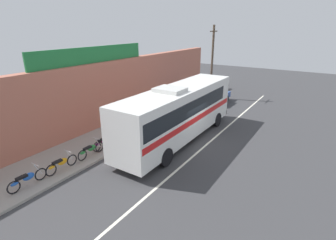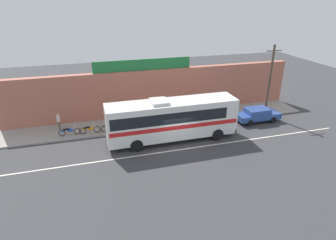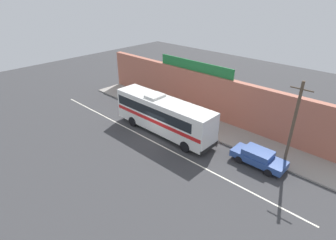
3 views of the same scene
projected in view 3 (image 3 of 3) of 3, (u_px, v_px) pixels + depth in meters
name	position (u px, v px, depth m)	size (l,w,h in m)	color
ground_plane	(157.00, 137.00, 25.98)	(70.00, 70.00, 0.00)	#3A3A3D
sidewalk_slab	(190.00, 119.00, 29.33)	(30.00, 3.60, 0.14)	gray
storefront_facade	(203.00, 94.00, 29.66)	(30.00, 0.70, 4.80)	#B26651
storefront_billboard	(195.00, 66.00, 29.12)	(9.76, 0.12, 1.10)	#1E7538
road_center_stripe	(151.00, 140.00, 25.45)	(30.00, 0.14, 0.01)	silver
intercity_bus	(163.00, 114.00, 25.90)	(11.16, 2.60, 3.78)	white
parked_car	(258.00, 157.00, 21.69)	(4.39, 1.83, 1.37)	#2D4C93
utility_pole	(293.00, 125.00, 20.00)	(1.60, 0.22, 7.19)	brown
motorcycle_black	(150.00, 105.00, 31.48)	(1.90, 0.56, 0.94)	black
motorcycle_orange	(140.00, 101.00, 32.67)	(1.87, 0.56, 0.94)	black
motorcycle_purple	(131.00, 97.00, 33.82)	(1.92, 0.56, 0.94)	black
motorcycle_red	(158.00, 108.00, 30.85)	(1.83, 0.56, 0.94)	black
pedestrian_by_curb	(136.00, 88.00, 35.18)	(0.30, 0.48, 1.59)	brown
pedestrian_near_shop	(215.00, 122.00, 26.48)	(0.30, 0.48, 1.64)	navy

